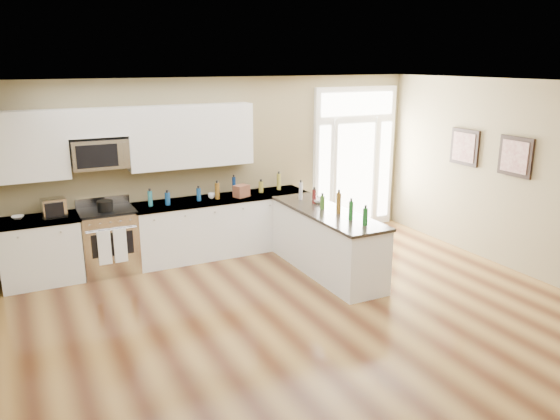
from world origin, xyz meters
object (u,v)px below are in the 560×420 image
Objects in this scene: kitchen_range at (109,241)px; peninsula_cabinet at (326,244)px; stockpot at (105,206)px; toaster_oven at (54,208)px.

peninsula_cabinet is at bearing -26.83° from kitchen_range.
toaster_oven is (-0.68, 0.06, 0.04)m from stockpot.
stockpot is 0.68m from toaster_oven.
peninsula_cabinet is at bearing -25.48° from stockpot.
stockpot reaches higher than kitchen_range.
stockpot is (-2.89, 1.38, 0.60)m from peninsula_cabinet.
stockpot is at bearing -107.19° from kitchen_range.
toaster_oven reaches higher than stockpot.
stockpot is (-0.02, -0.07, 0.56)m from kitchen_range.
kitchen_range is at bearing -4.41° from toaster_oven.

